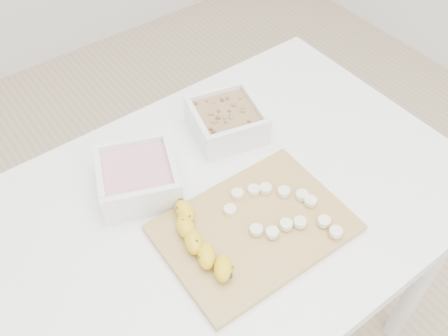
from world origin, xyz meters
TOP-DOWN VIEW (x-y plane):
  - table at (0.00, 0.00)m, footprint 1.00×0.70m
  - bowl_yogurt at (-0.14, 0.13)m, footprint 0.21×0.21m
  - bowl_granola at (0.11, 0.16)m, footprint 0.19×0.19m
  - cutting_board at (-0.02, -0.09)m, footprint 0.37×0.27m
  - banana at (-0.13, -0.07)m, footprint 0.11×0.20m
  - banana_slices at (0.04, -0.10)m, footprint 0.17×0.21m

SIDE VIEW (x-z plane):
  - table at x=0.00m, z-range 0.28..1.03m
  - cutting_board at x=-0.02m, z-range 0.75..0.76m
  - banana_slices at x=0.04m, z-range 0.76..0.78m
  - banana at x=-0.13m, z-range 0.77..0.80m
  - bowl_granola at x=0.11m, z-range 0.75..0.82m
  - bowl_yogurt at x=-0.14m, z-range 0.75..0.83m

